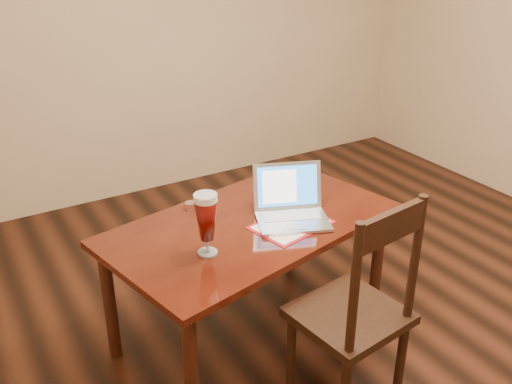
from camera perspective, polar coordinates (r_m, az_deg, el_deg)
ground at (r=3.31m, az=11.16°, el=-14.34°), size 5.00×5.00×0.00m
room_shell at (r=2.59m, az=14.55°, el=17.36°), size 4.51×5.01×2.71m
dining_table at (r=2.96m, az=-0.49°, el=-4.22°), size 1.63×1.13×1.00m
dining_chair at (r=2.64m, az=9.96°, el=-11.80°), size 0.51×0.50×1.09m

